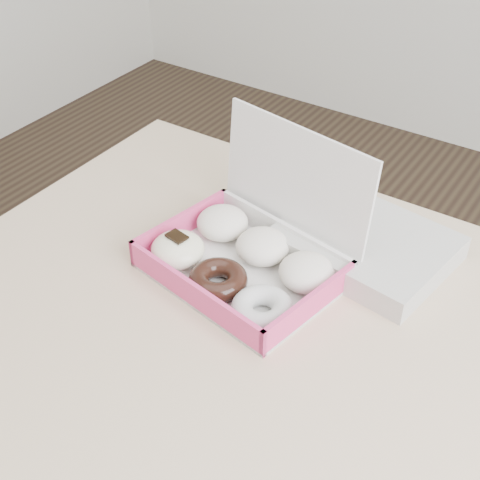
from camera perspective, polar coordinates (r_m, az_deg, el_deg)
The scene contains 3 objects.
table at distance 0.91m, azimuth 7.26°, elevation -14.20°, with size 1.20×0.80×0.75m.
donut_box at distance 0.96m, azimuth 0.62°, elevation -1.11°, with size 0.30×0.27×0.19m.
newspapers at distance 1.02m, azimuth 10.65°, elevation -0.40°, with size 0.24×0.19×0.04m, color silver.
Camera 1 is at (0.21, -0.53, 1.39)m, focal length 50.00 mm.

